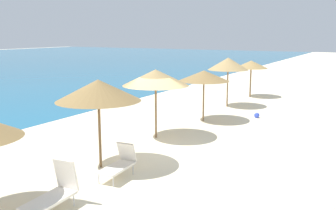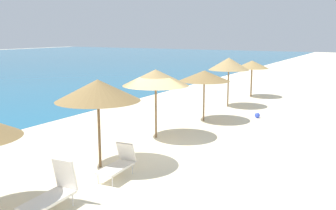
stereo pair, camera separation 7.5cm
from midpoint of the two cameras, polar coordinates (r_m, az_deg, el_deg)
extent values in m
plane|color=beige|center=(14.51, -2.41, -6.33)|extent=(160.00, 160.00, 0.00)
cylinder|color=brown|center=(12.33, -10.26, -4.00)|extent=(0.09, 0.09, 2.31)
cone|color=olive|center=(12.07, -10.47, 2.16)|extent=(2.65, 2.65, 0.67)
cylinder|color=brown|center=(15.58, -1.95, -0.76)|extent=(0.08, 0.08, 2.31)
cone|color=tan|center=(15.37, -1.98, 4.10)|extent=(2.68, 2.68, 0.65)
cylinder|color=brown|center=(18.71, 5.17, 0.81)|extent=(0.08, 0.08, 2.11)
cone|color=olive|center=(18.55, 5.23, 4.34)|extent=(2.45, 2.45, 0.51)
cylinder|color=brown|center=(22.54, 8.71, 2.64)|extent=(0.08, 0.08, 2.30)
cone|color=tan|center=(22.39, 8.81, 6.06)|extent=(2.33, 2.33, 0.70)
cylinder|color=brown|center=(26.32, 12.05, 3.43)|extent=(0.10, 0.10, 2.08)
cone|color=#9E7F4C|center=(26.21, 12.14, 5.91)|extent=(2.18, 2.18, 0.51)
cube|color=white|center=(11.52, -7.86, -9.23)|extent=(1.33, 0.67, 0.07)
cube|color=white|center=(11.91, -6.32, -6.92)|extent=(0.31, 0.59, 0.62)
cylinder|color=silver|center=(11.29, -10.43, -10.74)|extent=(0.04, 0.04, 0.30)
cylinder|color=silver|center=(11.03, -8.32, -11.19)|extent=(0.04, 0.04, 0.30)
cylinder|color=silver|center=(12.14, -7.40, -9.10)|extent=(0.04, 0.04, 0.30)
cylinder|color=silver|center=(11.90, -5.39, -9.47)|extent=(0.04, 0.04, 0.30)
cube|color=white|center=(9.78, -17.51, -13.33)|extent=(1.43, 0.72, 0.07)
cube|color=white|center=(10.07, -15.10, -9.91)|extent=(0.27, 0.64, 0.83)
cylinder|color=silver|center=(10.42, -16.31, -12.87)|extent=(0.04, 0.04, 0.31)
cylinder|color=silver|center=(10.10, -13.99, -13.52)|extent=(0.04, 0.04, 0.31)
sphere|color=blue|center=(19.96, 12.91, -1.49)|extent=(0.27, 0.27, 0.27)
camera|label=1|loc=(0.04, -90.14, -0.03)|focal=41.14mm
camera|label=2|loc=(0.04, 89.86, 0.03)|focal=41.14mm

